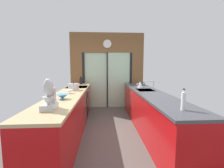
% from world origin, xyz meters
% --- Properties ---
extents(ground_plane, '(5.04, 7.60, 0.02)m').
position_xyz_m(ground_plane, '(0.00, 0.60, -0.01)').
color(ground_plane, '#4C4742').
extents(back_wall_unit, '(2.64, 0.12, 2.70)m').
position_xyz_m(back_wall_unit, '(0.00, 2.40, 1.53)').
color(back_wall_unit, brown).
rests_on(back_wall_unit, ground_plane).
extents(left_counter_run, '(0.62, 3.80, 0.92)m').
position_xyz_m(left_counter_run, '(-0.91, 0.13, 0.47)').
color(left_counter_run, '#AD0C0F').
rests_on(left_counter_run, ground_plane).
extents(right_counter_run, '(0.62, 3.80, 0.92)m').
position_xyz_m(right_counter_run, '(0.91, 0.30, 0.46)').
color(right_counter_run, '#AD0C0F').
rests_on(right_counter_run, ground_plane).
extents(sink_faucet, '(0.19, 0.02, 0.23)m').
position_xyz_m(sink_faucet, '(1.05, 0.55, 1.08)').
color(sink_faucet, '#B7BABC').
rests_on(sink_faucet, right_counter_run).
extents(oven_range, '(0.60, 0.60, 0.92)m').
position_xyz_m(oven_range, '(-0.91, 1.25, 0.46)').
color(oven_range, black).
rests_on(oven_range, ground_plane).
extents(mixing_bowl_near, '(0.21, 0.21, 0.09)m').
position_xyz_m(mixing_bowl_near, '(-0.89, -0.42, 0.97)').
color(mixing_bowl_near, teal).
rests_on(mixing_bowl_near, left_counter_run).
extents(mixing_bowl_far, '(0.15, 0.15, 0.08)m').
position_xyz_m(mixing_bowl_far, '(-0.89, 0.16, 0.96)').
color(mixing_bowl_far, silver).
rests_on(mixing_bowl_far, left_counter_run).
extents(knife_block, '(0.08, 0.14, 0.26)m').
position_xyz_m(knife_block, '(-0.89, 1.92, 1.02)').
color(knife_block, black).
rests_on(knife_block, left_counter_run).
extents(stand_mixer, '(0.17, 0.27, 0.42)m').
position_xyz_m(stand_mixer, '(-0.89, -1.08, 1.08)').
color(stand_mixer, '#B7BABC').
rests_on(stand_mixer, left_counter_run).
extents(stock_pot, '(0.26, 0.26, 0.19)m').
position_xyz_m(stock_pot, '(-0.89, 0.63, 1.00)').
color(stock_pot, '#B7BABC').
rests_on(stock_pot, left_counter_run).
extents(kettle, '(0.25, 0.18, 0.19)m').
position_xyz_m(kettle, '(0.89, 1.07, 1.00)').
color(kettle, '#B7BABC').
rests_on(kettle, right_counter_run).
extents(soap_bottle, '(0.06, 0.06, 0.29)m').
position_xyz_m(soap_bottle, '(0.89, -1.22, 1.05)').
color(soap_bottle, silver).
rests_on(soap_bottle, right_counter_run).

